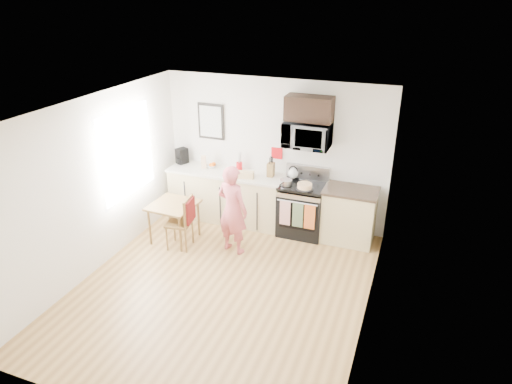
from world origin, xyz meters
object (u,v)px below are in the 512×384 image
at_px(dining_table, 173,208).
at_px(person, 232,210).
at_px(chair, 186,216).
at_px(range, 302,210).
at_px(microwave, 307,135).
at_px(cake, 305,186).

bearing_deg(dining_table, person, 1.55).
bearing_deg(chair, range, 27.33).
height_order(microwave, cake, microwave).
bearing_deg(microwave, range, -89.94).
height_order(range, cake, range).
bearing_deg(range, person, -132.45).
distance_m(dining_table, chair, 0.36).
relative_size(microwave, chair, 0.84).
distance_m(microwave, person, 1.73).
bearing_deg(chair, dining_table, 145.90).
relative_size(microwave, dining_table, 1.06).
bearing_deg(person, chair, 27.77).
bearing_deg(dining_table, range, 27.14).
xyz_separation_m(chair, cake, (1.70, 0.97, 0.39)).
bearing_deg(cake, chair, -150.29).
height_order(microwave, person, microwave).
relative_size(dining_table, chair, 0.79).
xyz_separation_m(range, dining_table, (-1.95, -1.00, 0.16)).
bearing_deg(range, dining_table, -152.86).
height_order(microwave, dining_table, microwave).
relative_size(chair, cake, 3.12).
height_order(chair, cake, cake).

